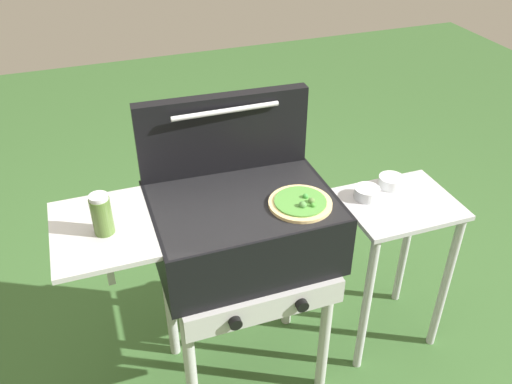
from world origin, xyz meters
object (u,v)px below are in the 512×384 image
grill (240,234)px  prep_table (393,242)px  pizza_veggie (301,203)px  sauce_jar (102,214)px  topping_bowl_far (391,182)px  topping_bowl_near (367,193)px

grill → prep_table: grill is taller
grill → prep_table: bearing=0.4°
pizza_veggie → prep_table: pizza_veggie is taller
grill → sauce_jar: bearing=-177.3°
grill → prep_table: (0.67, 0.00, -0.23)m
pizza_veggie → prep_table: 0.62m
pizza_veggie → sauce_jar: bearing=173.7°
pizza_veggie → prep_table: (0.48, 0.10, -0.38)m
prep_table → grill: bearing=-179.6°
prep_table → topping_bowl_far: topping_bowl_far is taller
pizza_veggie → grill: bearing=153.9°
topping_bowl_near → topping_bowl_far: bearing=16.6°
prep_table → topping_bowl_near: size_ratio=7.17×
pizza_veggie → topping_bowl_far: 0.57m
grill → topping_bowl_far: 0.71m
sauce_jar → topping_bowl_near: size_ratio=1.37×
sauce_jar → pizza_veggie: bearing=-6.3°
grill → sauce_jar: size_ratio=6.81×
sauce_jar → topping_bowl_near: (1.02, 0.10, -0.21)m
pizza_veggie → topping_bowl_near: size_ratio=2.13×
sauce_jar → prep_table: 1.21m
sauce_jar → prep_table: size_ratio=0.19×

